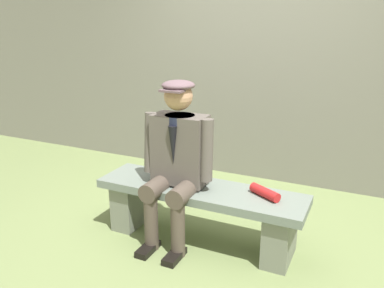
# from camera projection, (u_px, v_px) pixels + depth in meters

# --- Properties ---
(ground_plane) EXTENTS (30.00, 30.00, 0.00)m
(ground_plane) POSITION_uv_depth(u_px,v_px,m) (200.00, 240.00, 3.25)
(ground_plane) COLOR olive
(bench) EXTENTS (1.68, 0.45, 0.47)m
(bench) POSITION_uv_depth(u_px,v_px,m) (200.00, 206.00, 3.16)
(bench) COLOR slate
(bench) RESTS_ON ground
(seated_man) EXTENTS (0.60, 0.58, 1.31)m
(seated_man) POSITION_uv_depth(u_px,v_px,m) (176.00, 156.00, 3.06)
(seated_man) COLOR #554E47
(seated_man) RESTS_ON ground
(rolled_magazine) EXTENTS (0.26, 0.19, 0.07)m
(rolled_magazine) POSITION_uv_depth(u_px,v_px,m) (265.00, 192.00, 2.93)
(rolled_magazine) COLOR #B21E1E
(rolled_magazine) RESTS_ON bench
(stadium_wall) EXTENTS (12.00, 0.24, 2.04)m
(stadium_wall) POSITION_uv_depth(u_px,v_px,m) (261.00, 88.00, 4.38)
(stadium_wall) COLOR slate
(stadium_wall) RESTS_ON ground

